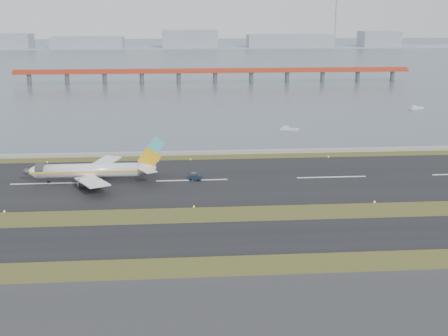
{
  "coord_description": "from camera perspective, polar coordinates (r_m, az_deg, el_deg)",
  "views": [
    {
      "loc": [
        -2.5,
        -121.39,
        46.17
      ],
      "look_at": [
        8.46,
        22.0,
        5.74
      ],
      "focal_mm": 45.0,
      "sensor_mm": 36.0,
      "label": 1
    }
  ],
  "objects": [
    {
      "name": "ground",
      "position": [
        129.9,
        -2.99,
        -5.14
      ],
      "size": [
        1000.0,
        1000.0,
        0.0
      ],
      "primitive_type": "plane",
      "color": "#394318",
      "rests_on": "ground"
    },
    {
      "name": "taxiway_strip",
      "position": [
        118.75,
        -2.84,
        -7.17
      ],
      "size": [
        1000.0,
        18.0,
        0.1
      ],
      "primitive_type": "cube",
      "color": "black",
      "rests_on": "ground"
    },
    {
      "name": "runway_strip",
      "position": [
        158.28,
        -3.28,
        -1.26
      ],
      "size": [
        1000.0,
        45.0,
        0.1
      ],
      "primitive_type": "cube",
      "color": "black",
      "rests_on": "ground"
    },
    {
      "name": "seawall",
      "position": [
        187.07,
        -3.47,
        1.54
      ],
      "size": [
        1000.0,
        2.5,
        1.0
      ],
      "primitive_type": "cube",
      "color": "gray",
      "rests_on": "ground"
    },
    {
      "name": "bay_water",
      "position": [
        583.23,
        -4.19,
        11.12
      ],
      "size": [
        1400.0,
        800.0,
        1.3
      ],
      "primitive_type": "cube",
      "color": "#434F60",
      "rests_on": "ground"
    },
    {
      "name": "red_pier",
      "position": [
        374.1,
        -0.91,
        9.74
      ],
      "size": [
        260.0,
        5.0,
        10.2
      ],
      "color": "#B4381E",
      "rests_on": "ground"
    },
    {
      "name": "far_shoreline",
      "position": [
        742.65,
        -3.2,
        12.59
      ],
      "size": [
        1400.0,
        80.0,
        60.5
      ],
      "color": "#919AAC",
      "rests_on": "ground"
    },
    {
      "name": "airliner",
      "position": [
        159.59,
        -13.09,
        -0.24
      ],
      "size": [
        38.52,
        32.89,
        12.8
      ],
      "color": "white",
      "rests_on": "ground"
    },
    {
      "name": "pushback_tug",
      "position": [
        158.16,
        -2.94,
        -0.89
      ],
      "size": [
        3.88,
        2.96,
        2.2
      ],
      "rotation": [
        0.0,
        0.0,
        -0.34
      ],
      "color": "#121E32",
      "rests_on": "ground"
    },
    {
      "name": "workboat_near",
      "position": [
        225.81,
        6.63,
        3.95
      ],
      "size": [
        7.71,
        4.81,
        1.79
      ],
      "rotation": [
        0.0,
        0.0,
        -0.37
      ],
      "color": "silver",
      "rests_on": "ground"
    },
    {
      "name": "workboat_far",
      "position": [
        289.07,
        18.9,
        5.79
      ],
      "size": [
        8.4,
        5.38,
        1.95
      ],
      "rotation": [
        0.0,
        0.0,
        0.39
      ],
      "color": "silver",
      "rests_on": "ground"
    }
  ]
}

